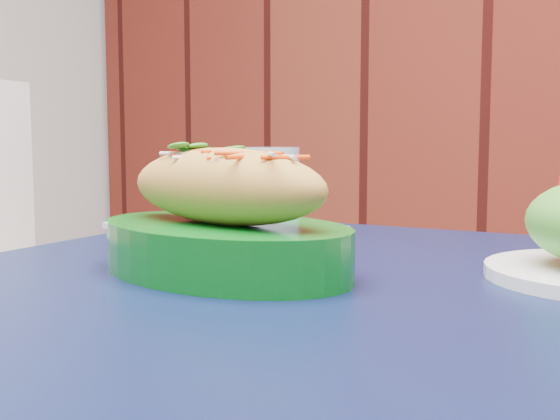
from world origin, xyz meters
The scene contains 4 objects.
cafe_table centered at (-0.37, 1.60, 0.66)m, with size 0.93×0.93×0.75m.
chair_left centered at (-1.06, 1.67, 0.57)m, with size 0.58×0.57×0.99m.
banh_mi_basket centered at (-0.47, 1.56, 0.80)m, with size 0.29×0.20×0.13m.
water_glass centered at (-0.58, 1.77, 0.81)m, with size 0.07×0.07×0.12m, color silver.
Camera 1 is at (-0.01, 1.07, 0.88)m, focal length 45.00 mm.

